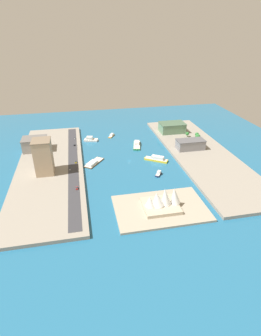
{
  "coord_description": "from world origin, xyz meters",
  "views": [
    {
      "loc": [
        53.76,
        270.75,
        137.91
      ],
      "look_at": [
        3.43,
        24.57,
        4.05
      ],
      "focal_mm": 28.56,
      "sensor_mm": 36.0,
      "label": 1
    }
  ],
  "objects_px": {
    "patrol_launch_navy": "(159,174)",
    "opera_landmark": "(162,201)",
    "terminal_long_green": "(172,127)",
    "sedan_silver": "(70,169)",
    "water_taxi_orange": "(111,135)",
    "taxi_yellow_cab": "(76,162)",
    "suv_black": "(74,145)",
    "van_white": "(75,138)",
    "ferry_white_commuter": "(91,139)",
    "apartment_midrise_tan": "(43,157)",
    "traffic_light_waterfront": "(77,147)",
    "barge_flat_brown": "(93,163)",
    "pickup_red": "(77,188)",
    "ferry_green_doubledeck": "(137,145)",
    "carpark_squat_concrete": "(35,144)",
    "warehouse_low_gray": "(190,144)",
    "ferry_yellow_fast": "(157,159)"
  },
  "relations": [
    {
      "from": "patrol_launch_navy",
      "to": "opera_landmark",
      "type": "distance_m",
      "value": 59.38
    },
    {
      "from": "terminal_long_green",
      "to": "sedan_silver",
      "type": "bearing_deg",
      "value": 31.3
    },
    {
      "from": "water_taxi_orange",
      "to": "taxi_yellow_cab",
      "type": "relative_size",
      "value": 3.33
    },
    {
      "from": "suv_black",
      "to": "van_white",
      "type": "relative_size",
      "value": 0.98
    },
    {
      "from": "sedan_silver",
      "to": "opera_landmark",
      "type": "bearing_deg",
      "value": 132.79
    },
    {
      "from": "ferry_white_commuter",
      "to": "apartment_midrise_tan",
      "type": "relative_size",
      "value": 0.57
    },
    {
      "from": "sedan_silver",
      "to": "traffic_light_waterfront",
      "type": "bearing_deg",
      "value": -100.71
    },
    {
      "from": "barge_flat_brown",
      "to": "sedan_silver",
      "type": "xyz_separation_m",
      "value": [
        25.56,
        14.75,
        2.83
      ]
    },
    {
      "from": "taxi_yellow_cab",
      "to": "pickup_red",
      "type": "relative_size",
      "value": 0.9
    },
    {
      "from": "ferry_green_doubledeck",
      "to": "carpark_squat_concrete",
      "type": "distance_m",
      "value": 126.51
    },
    {
      "from": "suv_black",
      "to": "warehouse_low_gray",
      "type": "bearing_deg",
      "value": 164.32
    },
    {
      "from": "traffic_light_waterfront",
      "to": "sedan_silver",
      "type": "bearing_deg",
      "value": 79.29
    },
    {
      "from": "water_taxi_orange",
      "to": "ferry_white_commuter",
      "type": "bearing_deg",
      "value": 20.84
    },
    {
      "from": "carpark_squat_concrete",
      "to": "van_white",
      "type": "bearing_deg",
      "value": -149.75
    },
    {
      "from": "van_white",
      "to": "ferry_yellow_fast",
      "type": "bearing_deg",
      "value": 138.8
    },
    {
      "from": "patrol_launch_navy",
      "to": "ferry_yellow_fast",
      "type": "bearing_deg",
      "value": -102.88
    },
    {
      "from": "apartment_midrise_tan",
      "to": "sedan_silver",
      "type": "relative_size",
      "value": 7.4
    },
    {
      "from": "carpark_squat_concrete",
      "to": "apartment_midrise_tan",
      "type": "bearing_deg",
      "value": 104.74
    },
    {
      "from": "terminal_long_green",
      "to": "carpark_squat_concrete",
      "type": "distance_m",
      "value": 186.86
    },
    {
      "from": "barge_flat_brown",
      "to": "apartment_midrise_tan",
      "type": "height_order",
      "value": "apartment_midrise_tan"
    },
    {
      "from": "water_taxi_orange",
      "to": "van_white",
      "type": "height_order",
      "value": "van_white"
    },
    {
      "from": "ferry_green_doubledeck",
      "to": "traffic_light_waterfront",
      "type": "relative_size",
      "value": 4.55
    },
    {
      "from": "ferry_white_commuter",
      "to": "van_white",
      "type": "bearing_deg",
      "value": -10.92
    },
    {
      "from": "van_white",
      "to": "patrol_launch_navy",
      "type": "bearing_deg",
      "value": 126.58
    },
    {
      "from": "ferry_white_commuter",
      "to": "carpark_squat_concrete",
      "type": "bearing_deg",
      "value": 19.14
    },
    {
      "from": "patrol_launch_navy",
      "to": "traffic_light_waterfront",
      "type": "height_order",
      "value": "traffic_light_waterfront"
    },
    {
      "from": "carpark_squat_concrete",
      "to": "taxi_yellow_cab",
      "type": "relative_size",
      "value": 6.54
    },
    {
      "from": "terminal_long_green",
      "to": "taxi_yellow_cab",
      "type": "bearing_deg",
      "value": 27.75
    },
    {
      "from": "ferry_yellow_fast",
      "to": "warehouse_low_gray",
      "type": "distance_m",
      "value": 51.42
    },
    {
      "from": "traffic_light_waterfront",
      "to": "ferry_green_doubledeck",
      "type": "bearing_deg",
      "value": -176.03
    },
    {
      "from": "water_taxi_orange",
      "to": "barge_flat_brown",
      "type": "bearing_deg",
      "value": 68.42
    },
    {
      "from": "warehouse_low_gray",
      "to": "opera_landmark",
      "type": "height_order",
      "value": "opera_landmark"
    },
    {
      "from": "terminal_long_green",
      "to": "van_white",
      "type": "distance_m",
      "value": 137.33
    },
    {
      "from": "terminal_long_green",
      "to": "apartment_midrise_tan",
      "type": "xyz_separation_m",
      "value": [
        168.5,
        89.37,
        11.53
      ]
    },
    {
      "from": "sedan_silver",
      "to": "traffic_light_waterfront",
      "type": "height_order",
      "value": "traffic_light_waterfront"
    },
    {
      "from": "ferry_yellow_fast",
      "to": "warehouse_low_gray",
      "type": "bearing_deg",
      "value": -160.3
    },
    {
      "from": "water_taxi_orange",
      "to": "sedan_silver",
      "type": "bearing_deg",
      "value": 58.95
    },
    {
      "from": "barge_flat_brown",
      "to": "ferry_green_doubledeck",
      "type": "bearing_deg",
      "value": -146.02
    },
    {
      "from": "patrol_launch_navy",
      "to": "barge_flat_brown",
      "type": "bearing_deg",
      "value": -31.28
    },
    {
      "from": "barge_flat_brown",
      "to": "taxi_yellow_cab",
      "type": "distance_m",
      "value": 19.5
    },
    {
      "from": "water_taxi_orange",
      "to": "apartment_midrise_tan",
      "type": "relative_size",
      "value": 0.41
    },
    {
      "from": "terminal_long_green",
      "to": "traffic_light_waterfront",
      "type": "bearing_deg",
      "value": 15.73
    },
    {
      "from": "patrol_launch_navy",
      "to": "suv_black",
      "type": "relative_size",
      "value": 2.48
    },
    {
      "from": "ferry_green_doubledeck",
      "to": "barge_flat_brown",
      "type": "xyz_separation_m",
      "value": [
        59.51,
        40.1,
        -0.48
      ]
    },
    {
      "from": "sedan_silver",
      "to": "barge_flat_brown",
      "type": "bearing_deg",
      "value": -150.01
    },
    {
      "from": "barge_flat_brown",
      "to": "carpark_squat_concrete",
      "type": "relative_size",
      "value": 0.97
    },
    {
      "from": "ferry_yellow_fast",
      "to": "taxi_yellow_cab",
      "type": "bearing_deg",
      "value": -4.24
    },
    {
      "from": "van_white",
      "to": "terminal_long_green",
      "type": "bearing_deg",
      "value": 179.73
    },
    {
      "from": "ferry_green_doubledeck",
      "to": "pickup_red",
      "type": "height_order",
      "value": "ferry_green_doubledeck"
    },
    {
      "from": "warehouse_low_gray",
      "to": "sedan_silver",
      "type": "height_order",
      "value": "warehouse_low_gray"
    }
  ]
}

